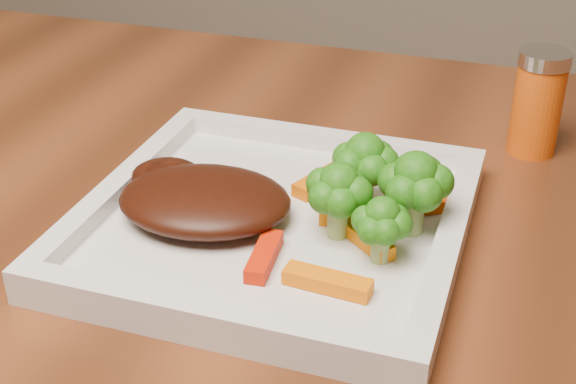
% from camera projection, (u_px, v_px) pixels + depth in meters
% --- Properties ---
extents(plate, '(0.27, 0.27, 0.01)m').
position_uv_depth(plate, '(275.00, 227.00, 0.59)').
color(plate, silver).
rests_on(plate, dining_table).
extents(steak, '(0.14, 0.11, 0.03)m').
position_uv_depth(steak, '(205.00, 200.00, 0.58)').
color(steak, '#371208').
rests_on(steak, plate).
extents(broccoli_0, '(0.07, 0.07, 0.07)m').
position_uv_depth(broccoli_0, '(365.00, 164.00, 0.58)').
color(broccoli_0, '#235F0F').
rests_on(broccoli_0, plate).
extents(broccoli_1, '(0.07, 0.07, 0.06)m').
position_uv_depth(broccoli_1, '(414.00, 192.00, 0.55)').
color(broccoli_1, '#235D0F').
rests_on(broccoli_1, plate).
extents(broccoli_2, '(0.05, 0.05, 0.06)m').
position_uv_depth(broccoli_2, '(382.00, 223.00, 0.52)').
color(broccoli_2, '#2D6A11').
rests_on(broccoli_2, plate).
extents(broccoli_3, '(0.07, 0.07, 0.06)m').
position_uv_depth(broccoli_3, '(339.00, 197.00, 0.55)').
color(broccoli_3, '#2F7213').
rests_on(broccoli_3, plate).
extents(carrot_0, '(0.06, 0.02, 0.01)m').
position_uv_depth(carrot_0, '(327.00, 282.00, 0.51)').
color(carrot_0, orange).
rests_on(carrot_0, plate).
extents(carrot_2, '(0.02, 0.05, 0.01)m').
position_uv_depth(carrot_2, '(264.00, 256.00, 0.53)').
color(carrot_2, red).
rests_on(carrot_2, plate).
extents(carrot_3, '(0.06, 0.04, 0.01)m').
position_uv_depth(carrot_3, '(426.00, 204.00, 0.59)').
color(carrot_3, '#EC4B03').
rests_on(carrot_3, plate).
extents(carrot_4, '(0.04, 0.06, 0.01)m').
position_uv_depth(carrot_4, '(323.00, 180.00, 0.63)').
color(carrot_4, '#D86003').
rests_on(carrot_4, plate).
extents(carrot_5, '(0.05, 0.04, 0.01)m').
position_uv_depth(carrot_5, '(367.00, 239.00, 0.55)').
color(carrot_5, orange).
rests_on(carrot_5, plate).
extents(carrot_6, '(0.07, 0.03, 0.01)m').
position_uv_depth(carrot_6, '(364.00, 217.00, 0.58)').
color(carrot_6, orange).
rests_on(carrot_6, plate).
extents(spice_shaker, '(0.05, 0.05, 0.09)m').
position_uv_depth(spice_shaker, '(538.00, 103.00, 0.68)').
color(spice_shaker, '#D04E0B').
rests_on(spice_shaker, dining_table).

